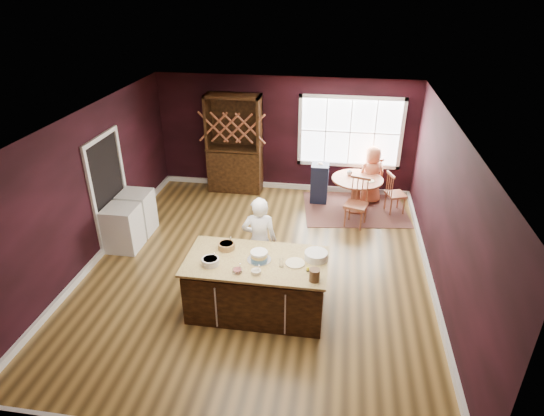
{
  "coord_description": "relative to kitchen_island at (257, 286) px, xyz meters",
  "views": [
    {
      "loc": [
        1.28,
        -6.62,
        4.69
      ],
      "look_at": [
        0.19,
        0.35,
        1.05
      ],
      "focal_mm": 30.0,
      "sensor_mm": 36.0,
      "label": 1
    }
  ],
  "objects": [
    {
      "name": "chair_north",
      "position": [
        1.84,
        4.4,
        0.06
      ],
      "size": [
        0.57,
        0.56,
        1.0
      ],
      "primitive_type": null,
      "rotation": [
        0.0,
        0.0,
        3.67
      ],
      "color": "brown",
      "rests_on": "ground"
    },
    {
      "name": "drinking_glass",
      "position": [
        0.39,
        -0.11,
        0.55
      ],
      "size": [
        0.07,
        0.07,
        0.13
      ],
      "primitive_type": "cylinder",
      "color": "white",
      "rests_on": "kitchen_island"
    },
    {
      "name": "table_cup",
      "position": [
        1.36,
        3.86,
        0.36
      ],
      "size": [
        0.13,
        0.13,
        0.09
      ],
      "primitive_type": "imported",
      "rotation": [
        0.0,
        0.0,
        -0.04
      ],
      "color": "silver",
      "rests_on": "dining_table"
    },
    {
      "name": "window",
      "position": [
        1.32,
        4.58,
        1.06
      ],
      "size": [
        2.36,
        0.1,
        1.66
      ],
      "primitive_type": null,
      "color": "white",
      "rests_on": "room_shell"
    },
    {
      "name": "doorway",
      "position": [
        -3.15,
        1.71,
        0.59
      ],
      "size": [
        0.08,
        1.26,
        2.13
      ],
      "primitive_type": null,
      "color": "white",
      "rests_on": "room_shell"
    },
    {
      "name": "bowl_yellow",
      "position": [
        -0.51,
        0.25,
        0.53
      ],
      "size": [
        0.26,
        0.26,
        0.1
      ],
      "primitive_type": "cylinder",
      "color": "olive",
      "rests_on": "kitchen_island"
    },
    {
      "name": "high_chair",
      "position": [
        0.71,
        3.98,
        0.03
      ],
      "size": [
        0.38,
        0.38,
        0.95
      ],
      "primitive_type": null,
      "rotation": [
        0.0,
        0.0,
        -0.0
      ],
      "color": "black",
      "rests_on": "ground"
    },
    {
      "name": "hutch",
      "position": [
        -1.33,
        4.33,
        0.72
      ],
      "size": [
        1.26,
        0.53,
        2.32
      ],
      "primitive_type": "cube",
      "color": "black",
      "rests_on": "ground"
    },
    {
      "name": "seated_woman",
      "position": [
        1.86,
        4.14,
        0.23
      ],
      "size": [
        0.76,
        0.64,
        1.33
      ],
      "primitive_type": "imported",
      "rotation": [
        0.0,
        0.0,
        3.53
      ],
      "color": "#E0794F",
      "rests_on": "ground"
    },
    {
      "name": "washer",
      "position": [
        -2.82,
        1.39,
        -0.01
      ],
      "size": [
        0.59,
        0.57,
        0.86
      ],
      "primitive_type": "cube",
      "color": "white",
      "rests_on": "ground"
    },
    {
      "name": "layer_cake",
      "position": [
        0.04,
        0.01,
        0.55
      ],
      "size": [
        0.36,
        0.36,
        0.15
      ],
      "primitive_type": null,
      "color": "white",
      "rests_on": "kitchen_island"
    },
    {
      "name": "dinner_plate",
      "position": [
        0.58,
        -0.0,
        0.49
      ],
      "size": [
        0.29,
        0.29,
        0.02
      ],
      "primitive_type": "cylinder",
      "color": "#FFE4B8",
      "rests_on": "kitchen_island"
    },
    {
      "name": "toy_figurine",
      "position": [
        0.77,
        -0.17,
        0.52
      ],
      "size": [
        0.04,
        0.04,
        0.07
      ],
      "primitive_type": null,
      "color": "#FFF417",
      "rests_on": "kitchen_island"
    },
    {
      "name": "stoneware_crock",
      "position": [
        0.88,
        -0.37,
        0.57
      ],
      "size": [
        0.15,
        0.15,
        0.18
      ],
      "primitive_type": "cylinder",
      "color": "#4E3328",
      "rests_on": "kitchen_island"
    },
    {
      "name": "table_plate",
      "position": [
        1.8,
        3.59,
        0.32
      ],
      "size": [
        0.2,
        0.2,
        0.01
      ],
      "primitive_type": "cylinder",
      "color": "beige",
      "rests_on": "dining_table"
    },
    {
      "name": "white_tub",
      "position": [
        0.87,
        0.17,
        0.54
      ],
      "size": [
        0.35,
        0.35,
        0.12
      ],
      "primitive_type": "cylinder",
      "color": "silver",
      "rests_on": "kitchen_island"
    },
    {
      "name": "chair_south",
      "position": [
        1.52,
        2.96,
        0.08
      ],
      "size": [
        0.54,
        0.52,
        1.04
      ],
      "primitive_type": null,
      "rotation": [
        0.0,
        0.0,
        -0.28
      ],
      "color": "brown",
      "rests_on": "ground"
    },
    {
      "name": "bowl_blue",
      "position": [
        -0.64,
        -0.21,
        0.53
      ],
      "size": [
        0.26,
        0.26,
        0.1
      ],
      "primitive_type": "cylinder",
      "color": "white",
      "rests_on": "kitchen_island"
    },
    {
      "name": "dining_table",
      "position": [
        1.54,
        3.7,
        0.1
      ],
      "size": [
        1.11,
        1.11,
        0.75
      ],
      "color": "brown",
      "rests_on": "ground"
    },
    {
      "name": "rug",
      "position": [
        1.54,
        3.7,
        -0.43
      ],
      "size": [
        2.44,
        2.01,
        0.01
      ],
      "primitive_type": "cube",
      "rotation": [
        0.0,
        0.0,
        0.14
      ],
      "color": "brown",
      "rests_on": "ground"
    },
    {
      "name": "room_shell",
      "position": [
        -0.18,
        1.11,
        0.91
      ],
      "size": [
        7.0,
        7.0,
        7.0
      ],
      "color": "olive",
      "rests_on": "ground"
    },
    {
      "name": "chair_east",
      "position": [
        2.38,
        3.7,
        0.03
      ],
      "size": [
        0.49,
        0.5,
        0.94
      ],
      "primitive_type": null,
      "rotation": [
        0.0,
        0.0,
        1.91
      ],
      "color": "brown",
      "rests_on": "ground"
    },
    {
      "name": "dryer",
      "position": [
        -2.82,
        2.03,
        -0.0
      ],
      "size": [
        0.6,
        0.58,
        0.87
      ],
      "primitive_type": "cube",
      "color": "silver",
      "rests_on": "ground"
    },
    {
      "name": "bowl_olive",
      "position": [
        0.06,
        -0.33,
        0.51
      ],
      "size": [
        0.14,
        0.14,
        0.05
      ],
      "primitive_type": "cylinder",
      "color": "beige",
      "rests_on": "kitchen_island"
    },
    {
      "name": "bowl_pink",
      "position": [
        -0.21,
        -0.34,
        0.51
      ],
      "size": [
        0.15,
        0.15,
        0.05
      ],
      "primitive_type": "cylinder",
      "color": "white",
      "rests_on": "kitchen_island"
    },
    {
      "name": "kitchen_island",
      "position": [
        0.0,
        0.0,
        0.0
      ],
      "size": [
        2.12,
        1.11,
        0.92
      ],
      "color": "black",
      "rests_on": "ground"
    },
    {
      "name": "baker",
      "position": [
        -0.09,
        0.75,
        0.35
      ],
      "size": [
        0.61,
        0.44,
        1.58
      ],
      "primitive_type": "imported",
      "rotation": [
        0.0,
        0.0,
        3.25
      ],
      "color": "white",
      "rests_on": "ground"
    },
    {
      "name": "toddler",
      "position": [
        0.79,
        4.05,
        0.37
      ],
      "size": [
        0.18,
        0.14,
        0.26
      ],
      "primitive_type": null,
      "color": "#8CA5BF",
      "rests_on": "high_chair"
    }
  ]
}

